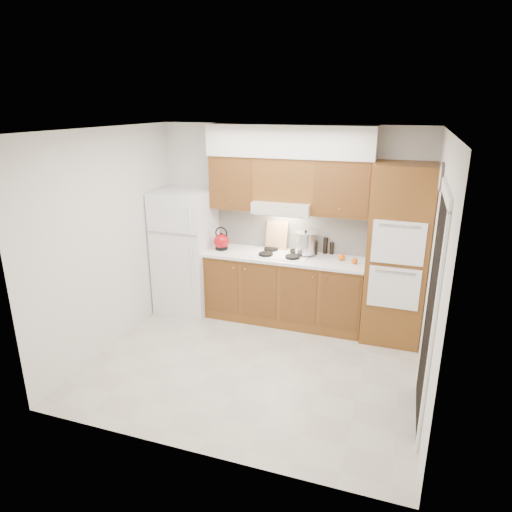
{
  "coord_description": "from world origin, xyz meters",
  "views": [
    {
      "loc": [
        1.49,
        -4.34,
        2.84
      ],
      "look_at": [
        -0.13,
        0.45,
        1.15
      ],
      "focal_mm": 32.0,
      "sensor_mm": 36.0,
      "label": 1
    }
  ],
  "objects_px": {
    "kettle": "(221,241)",
    "stock_pot": "(305,243)",
    "oven_cabinet": "(397,255)",
    "fridge": "(186,252)"
  },
  "relations": [
    {
      "from": "kettle",
      "to": "stock_pot",
      "type": "distance_m",
      "value": 1.15
    },
    {
      "from": "fridge",
      "to": "oven_cabinet",
      "type": "distance_m",
      "value": 2.86
    },
    {
      "from": "oven_cabinet",
      "to": "stock_pot",
      "type": "xyz_separation_m",
      "value": [
        -1.17,
        0.11,
        0.01
      ]
    },
    {
      "from": "kettle",
      "to": "fridge",
      "type": "bearing_deg",
      "value": 179.64
    },
    {
      "from": "fridge",
      "to": "oven_cabinet",
      "type": "relative_size",
      "value": 0.78
    },
    {
      "from": "kettle",
      "to": "stock_pot",
      "type": "height_order",
      "value": "stock_pot"
    },
    {
      "from": "oven_cabinet",
      "to": "fridge",
      "type": "bearing_deg",
      "value": -179.3
    },
    {
      "from": "fridge",
      "to": "stock_pot",
      "type": "distance_m",
      "value": 1.7
    },
    {
      "from": "fridge",
      "to": "oven_cabinet",
      "type": "height_order",
      "value": "oven_cabinet"
    },
    {
      "from": "fridge",
      "to": "stock_pot",
      "type": "xyz_separation_m",
      "value": [
        1.68,
        0.14,
        0.25
      ]
    }
  ]
}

